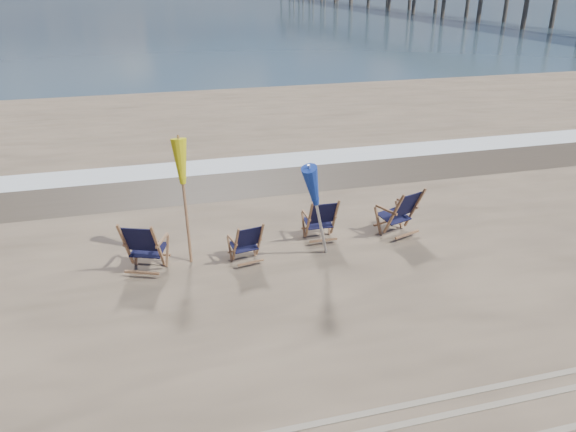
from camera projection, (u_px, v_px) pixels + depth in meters
name	position (u px, v px, depth m)	size (l,w,h in m)	color
surf_foam	(233.00, 165.00, 16.49)	(200.00, 1.40, 0.01)	silver
wet_sand_strip	(243.00, 181.00, 15.17)	(200.00, 2.60, 0.00)	#42362A
beach_chair_0	(158.00, 249.00, 10.23)	(0.71, 0.80, 1.11)	black
beach_chair_1	(260.00, 241.00, 10.77)	(0.57, 0.64, 0.89)	black
beach_chair_2	(335.00, 219.00, 11.61)	(0.64, 0.72, 1.00)	black
beach_chair_3	(415.00, 210.00, 11.92)	(0.71, 0.80, 1.11)	black
umbrella_yellow	(183.00, 169.00, 10.37)	(0.30, 0.30, 2.38)	#906240
umbrella_blue	(320.00, 182.00, 10.39)	(0.30, 0.30, 2.14)	#A5A5AD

